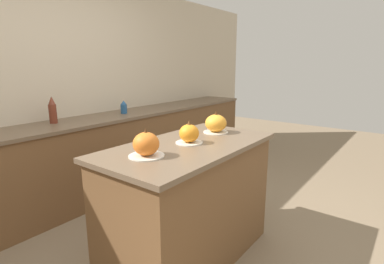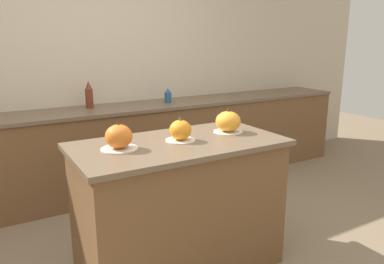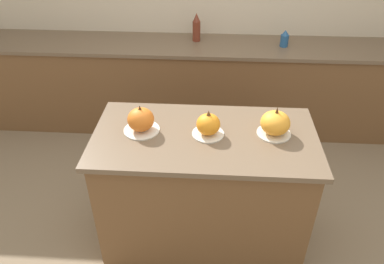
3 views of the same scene
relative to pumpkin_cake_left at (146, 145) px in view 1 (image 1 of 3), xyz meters
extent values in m
plane|color=#847056|center=(0.41, -0.03, -1.02)|extent=(12.00, 12.00, 0.00)
cube|color=beige|center=(0.41, 1.86, 0.23)|extent=(8.00, 0.06, 2.50)
cube|color=brown|center=(0.41, -0.03, -0.56)|extent=(1.36, 0.68, 0.91)
cube|color=brown|center=(0.41, -0.03, -0.09)|extent=(1.42, 0.74, 0.03)
cube|color=brown|center=(0.41, 1.53, -0.57)|extent=(6.00, 0.56, 0.89)
cube|color=brown|center=(0.41, 1.53, -0.11)|extent=(6.00, 0.60, 0.03)
cylinder|color=silver|center=(0.00, 0.00, -0.07)|extent=(0.23, 0.23, 0.01)
ellipsoid|color=orange|center=(0.00, 0.00, 0.01)|extent=(0.17, 0.17, 0.15)
cone|color=#4C2D14|center=(0.00, 0.00, 0.09)|extent=(0.02, 0.02, 0.03)
cylinder|color=silver|center=(0.42, -0.02, -0.07)|extent=(0.20, 0.20, 0.01)
ellipsoid|color=orange|center=(0.42, -0.02, 0.00)|extent=(0.15, 0.15, 0.13)
cone|color=brown|center=(0.42, -0.02, 0.08)|extent=(0.03, 0.03, 0.04)
cylinder|color=silver|center=(0.84, 0.02, -0.07)|extent=(0.21, 0.21, 0.01)
ellipsoid|color=orange|center=(0.84, 0.02, 0.01)|extent=(0.18, 0.18, 0.15)
cone|color=#4C2D14|center=(0.84, 0.02, 0.10)|extent=(0.02, 0.02, 0.04)
cylinder|color=maroon|center=(0.26, 1.62, 0.00)|extent=(0.08, 0.08, 0.19)
cone|color=maroon|center=(0.26, 1.62, 0.14)|extent=(0.07, 0.07, 0.08)
cylinder|color=#235184|center=(1.11, 1.53, -0.04)|extent=(0.08, 0.08, 0.11)
cone|color=#235184|center=(1.11, 1.53, 0.04)|extent=(0.07, 0.07, 0.05)
camera|label=1|loc=(-1.28, -1.34, 0.50)|focal=28.00mm
camera|label=2|loc=(-0.73, -2.15, 0.59)|focal=35.00mm
camera|label=3|loc=(0.45, -1.94, 1.28)|focal=35.00mm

